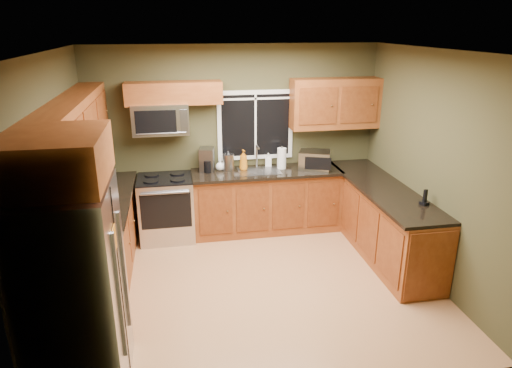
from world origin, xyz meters
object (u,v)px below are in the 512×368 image
object	(u,v)px
toaster_oven	(314,160)
soap_bottle_a	(243,160)
refrigerator	(75,293)
coffee_maker	(207,160)
soap_bottle_b	(268,160)
range	(167,208)
soap_bottle_c	(220,165)
kettle	(228,161)
cordless_phone	(425,200)
paper_towel_roll	(282,158)
microwave	(161,119)

from	to	relation	value
toaster_oven	soap_bottle_a	bearing A→B (deg)	171.47
refrigerator	toaster_oven	xyz separation A→B (m)	(2.85, 2.73, 0.18)
coffee_maker	soap_bottle_b	size ratio (longest dim) A/B	1.68
range	soap_bottle_b	bearing A→B (deg)	8.56
range	soap_bottle_c	xyz separation A→B (m)	(0.80, 0.16, 0.55)
refrigerator	soap_bottle_c	xyz separation A→B (m)	(1.49, 2.93, 0.12)
kettle	refrigerator	bearing A→B (deg)	-118.99
cordless_phone	paper_towel_roll	bearing A→B (deg)	128.12
range	microwave	world-z (taller)	microwave
cordless_phone	toaster_oven	bearing A→B (deg)	118.98
paper_towel_roll	soap_bottle_b	xyz separation A→B (m)	(-0.17, 0.14, -0.05)
soap_bottle_b	microwave	bearing A→B (deg)	-176.47
soap_bottle_c	cordless_phone	xyz separation A→B (m)	(2.23, -1.77, -0.02)
toaster_oven	paper_towel_roll	distance (m)	0.48
range	paper_towel_roll	world-z (taller)	paper_towel_roll
soap_bottle_a	cordless_phone	world-z (taller)	soap_bottle_a
cordless_phone	microwave	bearing A→B (deg)	150.06
refrigerator	kettle	size ratio (longest dim) A/B	6.03
refrigerator	kettle	world-z (taller)	refrigerator
kettle	soap_bottle_a	xyz separation A→B (m)	(0.22, -0.02, 0.01)
toaster_oven	cordless_phone	distance (m)	1.79
paper_towel_roll	soap_bottle_b	bearing A→B (deg)	139.67
soap_bottle_a	soap_bottle_c	distance (m)	0.35
microwave	soap_bottle_c	world-z (taller)	microwave
kettle	paper_towel_roll	size ratio (longest dim) A/B	0.88
coffee_maker	paper_towel_roll	distance (m)	1.09
soap_bottle_a	cordless_phone	xyz separation A→B (m)	(1.89, -1.72, -0.09)
refrigerator	microwave	bearing A→B (deg)	76.66
refrigerator	soap_bottle_b	world-z (taller)	refrigerator
kettle	toaster_oven	bearing A→B (deg)	-7.84
refrigerator	cordless_phone	distance (m)	3.90
range	soap_bottle_b	world-z (taller)	soap_bottle_b
soap_bottle_b	cordless_phone	size ratio (longest dim) A/B	1.04
kettle	soap_bottle_c	size ratio (longest dim) A/B	1.84
kettle	soap_bottle_a	bearing A→B (deg)	-4.60
kettle	soap_bottle_b	size ratio (longest dim) A/B	1.50
soap_bottle_a	paper_towel_roll	bearing A→B (deg)	-2.65
refrigerator	soap_bottle_b	size ratio (longest dim) A/B	9.05
range	kettle	distance (m)	1.11
toaster_oven	coffee_maker	xyz separation A→B (m)	(-1.55, 0.21, 0.02)
toaster_oven	cordless_phone	size ratio (longest dim) A/B	2.76
toaster_oven	kettle	distance (m)	1.26
microwave	paper_towel_roll	world-z (taller)	microwave
microwave	soap_bottle_b	xyz separation A→B (m)	(1.53, 0.09, -0.69)
kettle	paper_towel_roll	xyz separation A→B (m)	(0.78, -0.04, 0.02)
coffee_maker	paper_towel_roll	bearing A→B (deg)	-4.12
soap_bottle_b	soap_bottle_c	distance (m)	0.73
refrigerator	paper_towel_roll	xyz separation A→B (m)	(2.39, 2.86, 0.19)
soap_bottle_c	coffee_maker	bearing A→B (deg)	177.83
soap_bottle_c	soap_bottle_a	bearing A→B (deg)	-7.61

